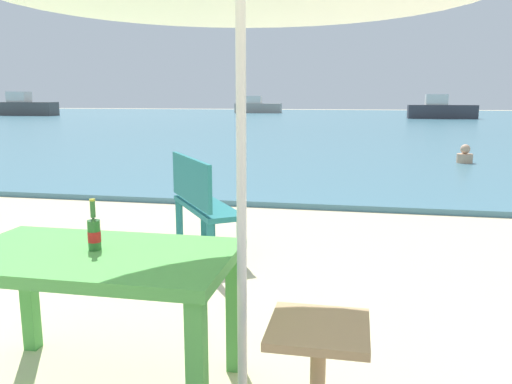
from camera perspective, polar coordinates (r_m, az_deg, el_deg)
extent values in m
cube|color=teal|center=(31.92, 10.13, 7.76)|extent=(120.00, 50.00, 0.08)
cube|color=#4C9E47|center=(2.73, -17.51, -6.98)|extent=(1.40, 0.80, 0.06)
cube|color=#4C9E47|center=(2.35, -6.57, -19.59)|extent=(0.08, 0.08, 0.70)
cube|color=#4C9E47|center=(3.45, -23.92, -10.36)|extent=(0.08, 0.08, 0.70)
cube|color=#4C9E47|center=(2.94, -2.43, -13.12)|extent=(0.08, 0.08, 0.70)
cylinder|color=#2D662D|center=(2.74, -17.54, -4.59)|extent=(0.06, 0.06, 0.16)
cone|color=#2D662D|center=(2.72, -17.63, -3.01)|extent=(0.06, 0.06, 0.03)
cylinder|color=#2D662D|center=(2.71, -17.70, -1.83)|extent=(0.03, 0.03, 0.09)
cylinder|color=red|center=(2.74, -17.53, -4.75)|extent=(0.07, 0.07, 0.05)
cylinder|color=gold|center=(2.70, -17.76, -0.84)|extent=(0.03, 0.03, 0.01)
cylinder|color=silver|center=(2.23, -1.63, 0.74)|extent=(0.04, 0.04, 2.30)
cube|color=tan|center=(2.36, 7.00, -14.87)|extent=(0.44, 0.44, 0.04)
cube|color=#237275|center=(5.11, -5.49, -1.66)|extent=(0.98, 1.19, 0.05)
cube|color=#237275|center=(5.01, -7.28, 1.32)|extent=(0.71, 1.01, 0.44)
cube|color=#237275|center=(4.71, -1.73, -5.66)|extent=(0.06, 0.06, 0.42)
cube|color=#237275|center=(5.72, -5.81, -2.79)|extent=(0.06, 0.06, 0.42)
cube|color=#237275|center=(4.62, -4.98, -6.02)|extent=(0.06, 0.06, 0.42)
cube|color=#237275|center=(5.64, -8.52, -3.04)|extent=(0.06, 0.06, 0.42)
cylinder|color=tan|center=(12.26, 22.18, 3.49)|extent=(0.34, 0.34, 0.20)
sphere|color=tan|center=(12.24, 22.25, 4.44)|extent=(0.21, 0.21, 0.21)
cube|color=#38383F|center=(36.36, 19.97, 8.39)|extent=(4.34, 1.18, 0.89)
cube|color=silver|center=(36.29, 19.42, 9.67)|extent=(1.38, 0.89, 0.69)
cube|color=#4C4C4C|center=(43.57, -24.29, 8.44)|extent=(4.95, 1.35, 1.01)
cube|color=silver|center=(43.82, -24.87, 9.58)|extent=(1.58, 1.01, 0.79)
cube|color=gray|center=(45.86, 0.24, 9.31)|extent=(4.06, 1.11, 0.83)
cube|color=silver|center=(45.92, -0.21, 10.23)|extent=(1.29, 0.83, 0.65)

